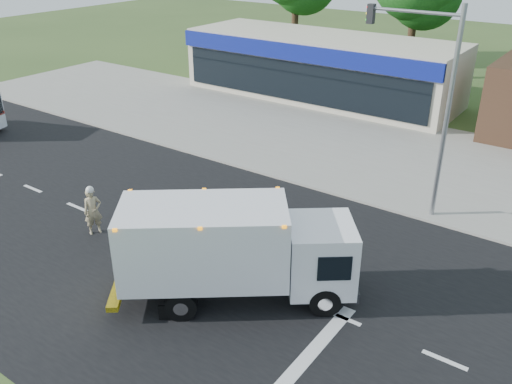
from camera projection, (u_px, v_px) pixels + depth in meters
ground at (258, 283)px, 17.32m from camera, size 120.00×120.00×0.00m
road_asphalt at (258, 283)px, 17.31m from camera, size 60.00×14.00×0.02m
sidewalk at (367, 190)px, 23.30m from camera, size 60.00×2.40×0.12m
parking_apron at (416, 151)px, 27.58m from camera, size 60.00×9.00×0.02m
lane_markings at (269, 321)px, 15.62m from camera, size 55.20×7.00×0.01m
ems_box_truck at (231, 247)px, 15.83m from camera, size 7.01×6.11×3.17m
emergency_worker at (93, 210)px, 19.77m from camera, size 0.68×0.78×1.91m
retail_strip_mall at (320, 67)px, 35.73m from camera, size 18.00×6.20×4.00m
traffic_signal_pole at (433, 91)px, 19.51m from camera, size 3.51×0.25×8.00m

